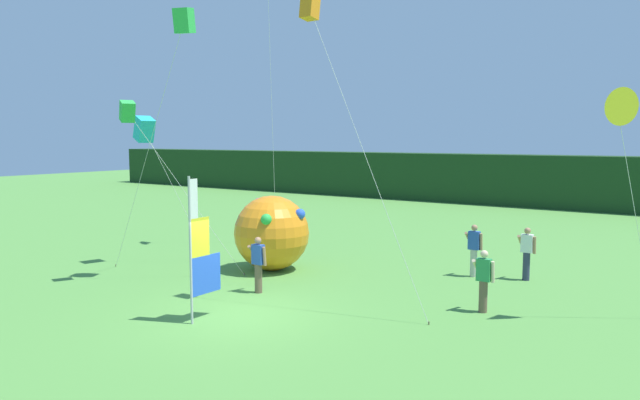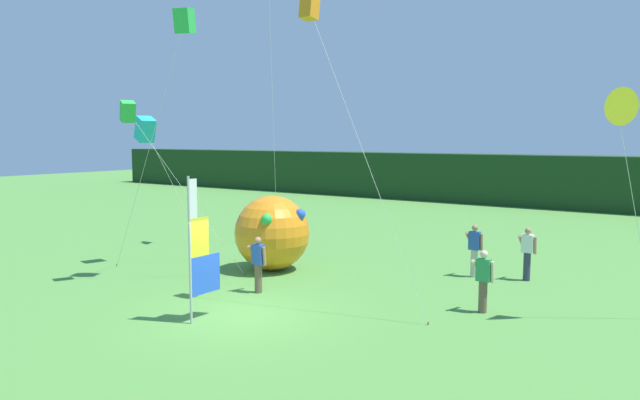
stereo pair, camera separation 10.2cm
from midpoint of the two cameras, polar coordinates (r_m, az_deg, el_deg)
ground_plane at (r=15.65m, az=-8.00°, el=-10.83°), size 120.00×120.00×0.00m
distant_treeline at (r=41.43m, az=20.36°, el=1.73°), size 80.00×2.40×3.39m
banner_flag at (r=14.86m, az=-11.39°, el=-4.92°), size 0.06×1.03×3.61m
person_near_banner at (r=19.95m, az=14.78°, el=-4.59°), size 0.55×0.48×1.72m
person_mid_field at (r=17.45m, az=-5.80°, el=-6.05°), size 0.55×0.48×1.65m
person_far_left at (r=16.01m, az=15.62°, el=-7.38°), size 0.55×0.48×1.64m
person_far_right at (r=19.94m, az=19.46°, el=-4.78°), size 0.55×0.48×1.69m
inflatable_balloon at (r=20.31m, az=-4.48°, el=-3.16°), size 2.56×2.56×2.56m
kite_cyan_box_0 at (r=21.80m, az=-16.33°, el=6.53°), size 1.95×1.99×5.30m
kite_green_box_2 at (r=19.01m, az=-17.80°, el=8.02°), size 2.48×3.12×5.66m
kite_orange_box_3 at (r=16.12m, az=-0.75°, el=17.77°), size 3.64×0.46×8.18m
kite_green_box_4 at (r=19.18m, az=-12.79°, el=16.36°), size 4.10×0.73×8.45m
kite_yellow_delta_5 at (r=15.76m, az=26.86°, el=8.02°), size 1.38×1.51×5.72m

